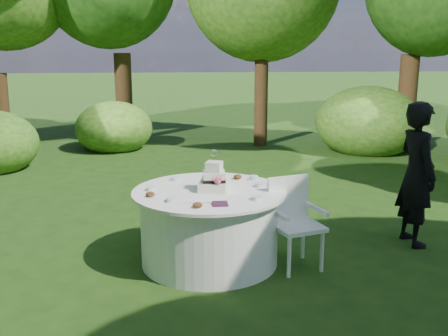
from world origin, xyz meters
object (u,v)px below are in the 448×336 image
at_px(chair, 293,216).
at_px(guest, 417,174).
at_px(napkins, 220,204).
at_px(table, 209,226).
at_px(cake, 214,180).

bearing_deg(chair, guest, 17.67).
xyz_separation_m(napkins, table, (-0.07, 0.50, -0.39)).
distance_m(napkins, chair, 0.89).
height_order(table, cake, cake).
relative_size(napkins, guest, 0.09).
bearing_deg(cake, table, 177.31).
bearing_deg(cake, napkins, -87.69).
relative_size(guest, table, 1.04).
bearing_deg(table, cake, -2.69).
relative_size(napkins, chair, 0.15).
bearing_deg(napkins, table, 98.01).
relative_size(cake, chair, 0.46).
height_order(napkins, chair, chair).
distance_m(guest, cake, 2.30).
distance_m(table, cake, 0.50).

